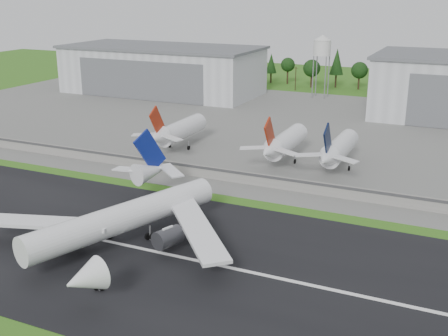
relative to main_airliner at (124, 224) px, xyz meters
The scene contains 13 objects.
ground 11.07m from the main_airliner, 105.13° to the right, with size 600.00×600.00×0.00m, color #246217.
runway 5.51m from the main_airliner, behind, with size 320.00×60.00×0.10m, color black.
runway_centerline 5.46m from the main_airliner, behind, with size 220.00×1.00×0.02m, color white.
apron 110.55m from the main_airliner, 91.35° to the left, with size 320.00×150.00×0.10m, color slate.
blast_fence 45.58m from the main_airliner, 93.27° to the left, with size 240.00×0.61×3.50m.
hangar_west 176.05m from the main_airliner, 118.00° to the left, with size 97.00×44.00×23.20m.
water_tower 176.67m from the main_airliner, 92.48° to the left, with size 8.40×8.40×29.40m.
utility_poles 190.49m from the main_airliner, 90.78° to the left, with size 230.00×3.00×12.00m, color black, non-canonical shape.
treeline 205.49m from the main_airliner, 90.72° to the left, with size 320.00×16.00×22.00m, color black, non-canonical shape.
main_airliner is the anchor object (origin of this frame).
parked_jet_red_a 71.61m from the main_airliner, 110.66° to the left, with size 7.36×31.29×16.85m.
parked_jet_red_b 67.85m from the main_airliner, 80.98° to the left, with size 7.36×31.29×16.84m.
parked_jet_navy 72.18m from the main_airliner, 68.15° to the left, with size 7.36×31.29×16.76m.
Camera 1 is at (63.95, -76.27, 50.06)m, focal length 45.00 mm.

